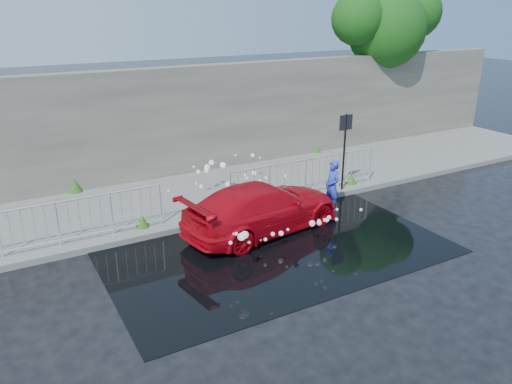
# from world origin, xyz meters

# --- Properties ---
(ground) EXTENTS (90.00, 90.00, 0.00)m
(ground) POSITION_xyz_m (0.00, 0.00, 0.00)
(ground) COLOR black
(ground) RESTS_ON ground
(pavement) EXTENTS (30.00, 4.00, 0.15)m
(pavement) POSITION_xyz_m (0.00, 5.00, 0.07)
(pavement) COLOR #61605C
(pavement) RESTS_ON ground
(curb) EXTENTS (30.00, 0.25, 0.16)m
(curb) POSITION_xyz_m (0.00, 3.00, 0.08)
(curb) COLOR #61605C
(curb) RESTS_ON ground
(retaining_wall) EXTENTS (30.00, 0.60, 3.50)m
(retaining_wall) POSITION_xyz_m (0.00, 7.20, 1.90)
(retaining_wall) COLOR #534E46
(retaining_wall) RESTS_ON pavement
(puddle) EXTENTS (8.00, 5.00, 0.01)m
(puddle) POSITION_xyz_m (0.50, 1.00, 0.01)
(puddle) COLOR black
(puddle) RESTS_ON ground
(sign_post) EXTENTS (0.45, 0.06, 2.50)m
(sign_post) POSITION_xyz_m (4.20, 3.10, 1.72)
(sign_post) COLOR black
(sign_post) RESTS_ON ground
(tree) EXTENTS (5.06, 3.13, 6.25)m
(tree) POSITION_xyz_m (9.54, 7.41, 4.75)
(tree) COLOR #332114
(tree) RESTS_ON ground
(railing_left) EXTENTS (5.05, 0.05, 1.10)m
(railing_left) POSITION_xyz_m (-4.00, 3.35, 0.74)
(railing_left) COLOR silver
(railing_left) RESTS_ON pavement
(railing_right) EXTENTS (5.05, 0.05, 1.10)m
(railing_right) POSITION_xyz_m (3.00, 3.35, 0.74)
(railing_right) COLOR silver
(railing_right) RESTS_ON pavement
(weeds) EXTENTS (12.17, 3.93, 0.41)m
(weeds) POSITION_xyz_m (-0.35, 4.52, 0.33)
(weeds) COLOR #234D14
(weeds) RESTS_ON pavement
(water_spray) EXTENTS (3.59, 5.50, 0.93)m
(water_spray) POSITION_xyz_m (0.73, 3.07, 0.73)
(water_spray) COLOR white
(water_spray) RESTS_ON ground
(red_car) EXTENTS (4.58, 2.43, 1.26)m
(red_car) POSITION_xyz_m (0.75, 2.00, 0.63)
(red_car) COLOR red
(red_car) RESTS_ON ground
(person) EXTENTS (0.41, 0.57, 1.48)m
(person) POSITION_xyz_m (3.09, 2.17, 0.74)
(person) COLOR blue
(person) RESTS_ON ground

